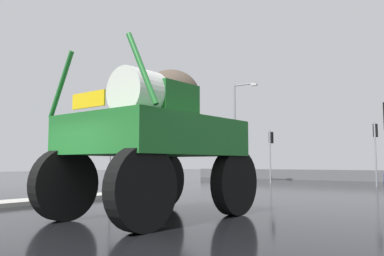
# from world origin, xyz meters

# --- Properties ---
(ground_plane) EXTENTS (120.00, 120.00, 0.00)m
(ground_plane) POSITION_xyz_m (0.00, 18.00, 0.00)
(ground_plane) COLOR black
(median_island) EXTENTS (1.31, 8.41, 0.15)m
(median_island) POSITION_xyz_m (-5.28, 4.07, 0.07)
(median_island) COLOR #B2AFA8
(median_island) RESTS_ON ground
(oversize_sprayer) EXTENTS (3.92, 5.57, 4.31)m
(oversize_sprayer) POSITION_xyz_m (0.83, 3.77, 2.04)
(oversize_sprayer) COLOR black
(oversize_sprayer) RESTS_ON ground
(traffic_signal_near_left) EXTENTS (0.24, 0.54, 3.46)m
(traffic_signal_near_left) POSITION_xyz_m (-6.21, 8.82, 2.52)
(traffic_signal_near_left) COLOR gray
(traffic_signal_near_left) RESTS_ON ground
(traffic_signal_far_left) EXTENTS (0.24, 0.55, 4.07)m
(traffic_signal_far_left) POSITION_xyz_m (2.54, 23.12, 2.97)
(traffic_signal_far_left) COLOR gray
(traffic_signal_far_left) RESTS_ON ground
(traffic_signal_far_right) EXTENTS (0.24, 0.55, 3.88)m
(traffic_signal_far_right) POSITION_xyz_m (-4.68, 23.12, 2.83)
(traffic_signal_far_right) COLOR gray
(traffic_signal_far_right) RESTS_ON ground
(streetlight_far_left) EXTENTS (2.14, 0.24, 7.89)m
(streetlight_far_left) POSITION_xyz_m (-7.90, 23.69, 4.42)
(streetlight_far_left) COLOR gray
(streetlight_far_left) RESTS_ON ground
(bare_tree_left) EXTENTS (3.95, 3.95, 8.00)m
(bare_tree_left) POSITION_xyz_m (-9.48, 17.25, 6.29)
(bare_tree_left) COLOR #473828
(bare_tree_left) RESTS_ON ground
(roadside_barrier) EXTENTS (31.65, 0.24, 0.90)m
(roadside_barrier) POSITION_xyz_m (0.00, 30.13, 0.45)
(roadside_barrier) COLOR #59595B
(roadside_barrier) RESTS_ON ground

